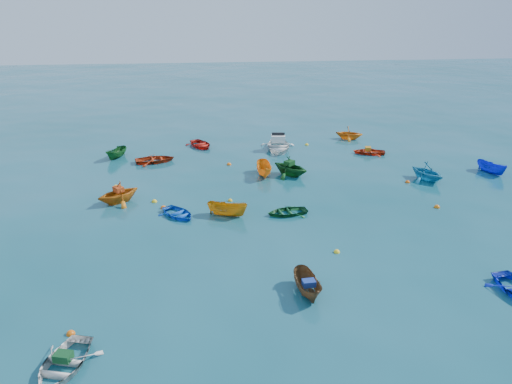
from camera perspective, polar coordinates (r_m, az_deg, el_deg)
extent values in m
plane|color=#0B464F|center=(29.65, 1.09, -4.24)|extent=(160.00, 160.00, 0.00)
imported|color=blue|center=(31.71, -8.85, -2.73)|extent=(3.12, 3.28, 0.55)
imported|color=silver|center=(20.87, -21.13, -18.32)|extent=(2.99, 3.61, 0.65)
imported|color=brown|center=(23.74, 5.89, -11.47)|extent=(1.22, 2.76, 1.04)
imported|color=#CA6A13|center=(34.62, -15.38, -1.14)|extent=(3.84, 3.76, 1.53)
imported|color=#C58011|center=(31.45, -3.29, -2.70)|extent=(2.82, 1.88, 1.02)
imported|color=#125125|center=(31.67, 3.56, -2.53)|extent=(2.85, 2.23, 0.54)
imported|color=teal|center=(39.55, 18.86, 1.31)|extent=(3.45, 3.64, 1.51)
imported|color=#AD2D0E|center=(42.37, -11.44, 3.37)|extent=(3.59, 2.85, 0.67)
imported|color=orange|center=(38.39, 0.95, 1.90)|extent=(1.22, 3.01, 1.15)
imported|color=#13521D|center=(38.53, 3.92, 1.93)|extent=(3.97, 3.99, 1.59)
imported|color=red|center=(44.91, 12.76, 4.30)|extent=(3.15, 2.59, 0.57)
imported|color=#1022CC|center=(43.05, 25.22, 1.99)|extent=(1.87, 2.76, 1.00)
imported|color=red|center=(46.15, -6.32, 5.17)|extent=(3.31, 3.75, 0.64)
imported|color=orange|center=(49.24, 10.55, 5.98)|extent=(3.20, 3.01, 1.35)
imported|color=#13541D|center=(44.21, -15.58, 3.76)|extent=(2.01, 2.71, 0.99)
imported|color=silver|center=(44.94, 2.53, 4.83)|extent=(3.62, 4.69, 1.50)
cube|color=#11441F|center=(20.64, -21.18, -17.13)|extent=(0.73, 0.62, 0.30)
cube|color=navy|center=(23.27, 6.06, -10.30)|extent=(0.62, 0.49, 0.28)
cube|color=#BF3C13|center=(34.31, -15.45, 0.32)|extent=(0.81, 0.85, 0.33)
cube|color=#104217|center=(38.27, 3.83, 3.34)|extent=(0.93, 0.92, 0.36)
cube|color=#B97012|center=(44.78, 12.68, 4.85)|extent=(0.64, 0.75, 0.31)
sphere|color=#E55D0C|center=(22.49, -20.40, -15.00)|extent=(0.36, 0.36, 0.36)
sphere|color=yellow|center=(27.40, 9.21, -6.83)|extent=(0.34, 0.34, 0.34)
sphere|color=orange|center=(34.65, 19.97, -1.68)|extent=(0.38, 0.38, 0.38)
sphere|color=yellow|center=(34.13, -11.54, -1.12)|extent=(0.37, 0.37, 0.37)
sphere|color=orange|center=(33.01, -10.53, -1.84)|extent=(0.38, 0.38, 0.38)
sphere|color=gold|center=(33.66, -2.98, -1.02)|extent=(0.32, 0.32, 0.32)
sphere|color=#D5530B|center=(38.59, 16.92, 1.05)|extent=(0.35, 0.35, 0.35)
sphere|color=yellow|center=(37.40, -15.71, 0.53)|extent=(0.37, 0.37, 0.37)
sphere|color=orange|center=(40.92, -3.10, 3.13)|extent=(0.37, 0.37, 0.37)
sphere|color=yellow|center=(46.63, 5.82, 5.36)|extent=(0.34, 0.34, 0.34)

